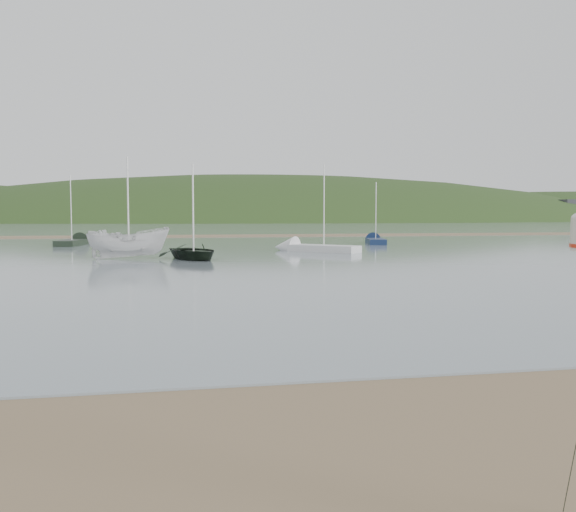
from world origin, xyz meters
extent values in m
cube|color=gray|center=(0.00, 132.00, 0.02)|extent=(560.00, 256.00, 0.04)
cube|color=brown|center=(0.00, 70.00, 0.07)|extent=(560.00, 7.00, 0.07)
ellipsoid|color=#213816|center=(40.00, 235.00, -22.00)|extent=(400.00, 180.00, 80.00)
cube|color=beige|center=(-36.00, 196.00, 4.00)|extent=(8.40, 6.30, 8.00)
cube|color=beige|center=(-10.00, 196.00, 4.00)|extent=(8.40, 6.30, 8.00)
cube|color=beige|center=(16.00, 196.00, 4.00)|extent=(8.40, 6.30, 8.00)
cube|color=beige|center=(42.00, 196.00, 4.00)|extent=(8.40, 6.30, 8.00)
cube|color=beige|center=(68.00, 196.00, 4.00)|extent=(8.40, 6.30, 8.00)
cube|color=beige|center=(94.00, 196.00, 4.00)|extent=(8.40, 6.30, 8.00)
cube|color=beige|center=(120.00, 196.00, 4.00)|extent=(8.40, 6.30, 8.00)
cube|color=beige|center=(146.00, 196.00, 4.00)|extent=(8.40, 6.30, 8.00)
imported|color=black|center=(1.67, 31.73, 2.36)|extent=(3.43, 2.14, 4.64)
imported|color=silver|center=(-2.25, 33.18, 2.55)|extent=(2.10, 2.05, 5.03)
cube|color=#132344|center=(18.87, 47.81, 0.29)|extent=(2.51, 4.92, 0.50)
cone|color=#132344|center=(19.53, 50.74, 0.29)|extent=(1.83, 1.94, 1.50)
cylinder|color=white|center=(18.87, 47.81, 3.12)|extent=(0.08, 0.08, 5.17)
cube|color=black|center=(-8.24, 50.25, 0.29)|extent=(2.34, 5.33, 0.50)
cone|color=black|center=(-7.79, 53.52, 0.29)|extent=(1.88, 2.01, 1.65)
cylinder|color=white|center=(-8.24, 50.25, 3.38)|extent=(0.08, 0.08, 5.67)
cube|color=silver|center=(11.27, 37.26, 0.29)|extent=(5.01, 4.87, 0.50)
cone|color=silver|center=(8.81, 39.59, 0.29)|extent=(2.51, 2.51, 1.70)
cylinder|color=white|center=(11.27, 37.26, 3.45)|extent=(0.08, 0.08, 5.83)
camera|label=1|loc=(0.36, -5.76, 2.84)|focal=38.00mm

